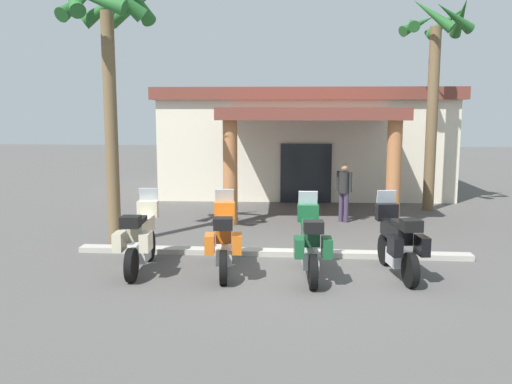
{
  "coord_description": "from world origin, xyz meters",
  "views": [
    {
      "loc": [
        -0.06,
        -11.03,
        3.3
      ],
      "look_at": [
        -1.28,
        3.02,
        1.2
      ],
      "focal_mm": 39.06,
      "sensor_mm": 36.0,
      "label": 1
    }
  ],
  "objects": [
    {
      "name": "palm_tree_near_portico",
      "position": [
        4.05,
        7.52,
        4.87
      ],
      "size": [
        2.3,
        2.37,
        6.77
      ],
      "color": "brown",
      "rests_on": "ground_plane"
    },
    {
      "name": "motel_building",
      "position": [
        -0.11,
        11.87,
        2.09
      ],
      "size": [
        11.34,
        11.55,
        4.08
      ],
      "rotation": [
        0.0,
        0.0,
        0.04
      ],
      "color": "silver",
      "rests_on": "ground_plane"
    },
    {
      "name": "motorcycle_black",
      "position": [
        1.82,
        -0.03,
        0.7
      ],
      "size": [
        0.84,
        2.2,
        1.61
      ],
      "rotation": [
        0.0,
        0.0,
        1.73
      ],
      "color": "black",
      "rests_on": "ground_plane"
    },
    {
      "name": "ground_plane",
      "position": [
        0.0,
        0.0,
        0.0
      ],
      "size": [
        80.0,
        80.0,
        0.0
      ],
      "primitive_type": "plane",
      "color": "#514F4C"
    },
    {
      "name": "pedestrian",
      "position": [
        1.11,
        5.29,
        1.02
      ],
      "size": [
        0.44,
        0.36,
        1.75
      ],
      "rotation": [
        0.0,
        0.0,
        4.05
      ],
      "color": "#3F334C",
      "rests_on": "ground_plane"
    },
    {
      "name": "motorcycle_green",
      "position": [
        0.08,
        -0.31,
        0.7
      ],
      "size": [
        0.73,
        2.21,
        1.61
      ],
      "rotation": [
        0.0,
        0.0,
        1.64
      ],
      "color": "black",
      "rests_on": "ground_plane"
    },
    {
      "name": "motorcycle_orange",
      "position": [
        -1.65,
        -0.17,
        0.7
      ],
      "size": [
        0.78,
        2.21,
        1.61
      ],
      "rotation": [
        0.0,
        0.0,
        1.69
      ],
      "color": "black",
      "rests_on": "ground_plane"
    },
    {
      "name": "motorcycle_cream",
      "position": [
        -3.39,
        -0.15,
        0.7
      ],
      "size": [
        0.72,
        2.21,
        1.61
      ],
      "rotation": [
        0.0,
        0.0,
        1.63
      ],
      "color": "black",
      "rests_on": "ground_plane"
    },
    {
      "name": "curb_strip",
      "position": [
        -0.79,
        1.32,
        0.06
      ],
      "size": [
        8.95,
        0.36,
        0.12
      ],
      "primitive_type": "cube",
      "color": "#ADA89E",
      "rests_on": "ground_plane"
    },
    {
      "name": "palm_tree_roadside",
      "position": [
        -4.69,
        1.97,
        4.95
      ],
      "size": [
        2.34,
        2.39,
        6.44
      ],
      "color": "brown",
      "rests_on": "ground_plane"
    }
  ]
}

